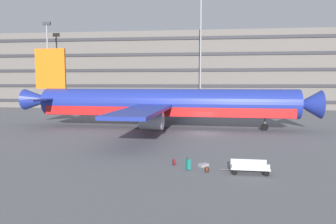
# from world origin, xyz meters

# --- Properties ---
(ground_plane) EXTENTS (600.00, 600.00, 0.00)m
(ground_plane) POSITION_xyz_m (0.00, 0.00, 0.00)
(ground_plane) COLOR #5B5B60
(terminal_structure) EXTENTS (143.81, 17.68, 18.45)m
(terminal_structure) POSITION_xyz_m (0.00, 42.88, 9.23)
(terminal_structure) COLOR #605B56
(terminal_structure) RESTS_ON ground_plane
(airliner) EXTENTS (41.01, 33.15, 11.08)m
(airliner) POSITION_xyz_m (-5.52, 3.41, 3.29)
(airliner) COLOR navy
(airliner) RESTS_ON ground_plane
(light_mast_far_left) EXTENTS (1.80, 0.50, 19.98)m
(light_mast_far_left) POSITION_xyz_m (-35.28, 29.33, 11.65)
(light_mast_far_left) COLOR gray
(light_mast_far_left) RESTS_ON ground_plane
(light_mast_left) EXTENTS (1.80, 0.50, 25.89)m
(light_mast_left) POSITION_xyz_m (-0.42, 29.33, 14.69)
(light_mast_left) COLOR gray
(light_mast_left) RESTS_ON ground_plane
(suitcase_scuffed) EXTENTS (0.82, 0.80, 0.21)m
(suitcase_scuffed) POSITION_xyz_m (-0.03, -15.34, 0.10)
(suitcase_scuffed) COLOR gray
(suitcase_scuffed) RESTS_ON ground_plane
(suitcase_red) EXTENTS (0.38, 0.45, 0.90)m
(suitcase_red) POSITION_xyz_m (-1.15, -16.41, 0.42)
(suitcase_red) COLOR #147266
(suitcase_red) RESTS_ON ground_plane
(backpack_large) EXTENTS (0.30, 0.35, 0.54)m
(backpack_large) POSITION_xyz_m (-2.23, -15.29, 0.24)
(backpack_large) COLOR maroon
(backpack_large) RESTS_ON ground_plane
(backpack_laid_flat) EXTENTS (0.34, 0.29, 0.46)m
(backpack_laid_flat) POSITION_xyz_m (0.19, -16.82, 0.20)
(backpack_laid_flat) COLOR #592619
(backpack_laid_flat) RESTS_ON ground_plane
(baggage_cart) EXTENTS (3.32, 1.39, 0.82)m
(baggage_cart) POSITION_xyz_m (3.08, -16.72, 0.43)
(baggage_cart) COLOR #B7B7BC
(baggage_cart) RESTS_ON ground_plane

